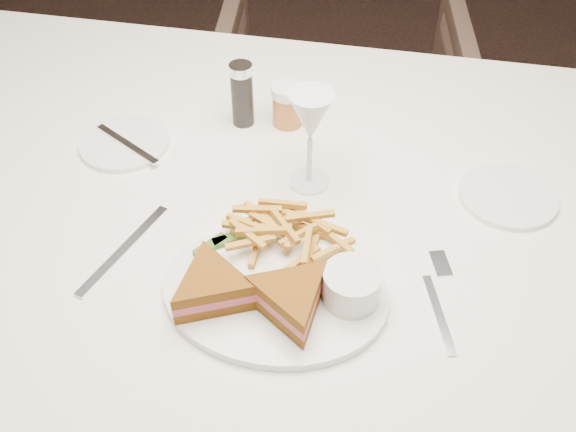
# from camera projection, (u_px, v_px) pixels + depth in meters

# --- Properties ---
(ground) EXTENTS (5.00, 5.00, 0.00)m
(ground) POSITION_uv_depth(u_px,v_px,m) (329.00, 310.00, 1.82)
(ground) COLOR black
(ground) RESTS_ON ground
(table) EXTENTS (1.73, 1.24, 0.75)m
(table) POSITION_uv_depth(u_px,v_px,m) (291.00, 350.00, 1.28)
(table) COLOR white
(table) RESTS_ON ground
(chair_far) EXTENTS (0.72, 0.68, 0.71)m
(chair_far) POSITION_uv_depth(u_px,v_px,m) (339.00, 116.00, 1.88)
(chair_far) COLOR #48352C
(chair_far) RESTS_ON ground
(table_setting) EXTENTS (0.83, 0.61, 0.18)m
(table_setting) POSITION_uv_depth(u_px,v_px,m) (284.00, 228.00, 0.95)
(table_setting) COLOR white
(table_setting) RESTS_ON table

